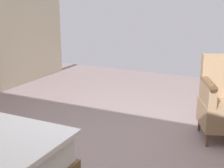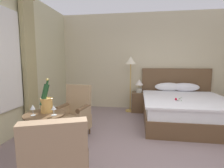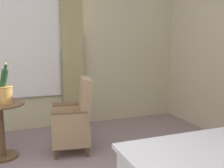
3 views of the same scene
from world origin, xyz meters
TOP-DOWN VIEW (x-y plane):
  - ground_plane at (0.00, 0.00)m, footprint 7.51×7.51m
  - wall_headboard_side at (0.00, 3.06)m, footprint 5.48×0.12m
  - bed at (0.80, 1.92)m, footprint 1.97×2.24m
  - nightstand at (-0.28, 2.65)m, footprint 0.43×0.44m
  - bedside_lamp at (-0.28, 2.65)m, footprint 0.24×0.24m
  - floor_lamp_brass at (-0.53, 2.63)m, footprint 0.32×0.32m
  - side_table_round at (-1.63, -0.17)m, footprint 0.59×0.59m
  - champagne_bucket at (-1.64, -0.10)m, footprint 0.18×0.18m
  - wine_glass_near_bucket at (-1.75, -0.27)m, footprint 0.07×0.07m
  - wine_glass_near_edge at (-1.46, -0.22)m, footprint 0.07×0.07m
  - armchair_by_window at (-1.51, 0.74)m, footprint 0.61×0.60m
  - armchair_facing_bed at (-1.06, -0.97)m, footprint 0.75×0.72m

SIDE VIEW (x-z plane):
  - ground_plane at x=0.00m, z-range 0.00..0.00m
  - nightstand at x=-0.28m, z-range 0.00..0.57m
  - bed at x=0.80m, z-range -0.29..0.98m
  - side_table_round at x=-1.63m, z-range 0.07..0.78m
  - armchair_by_window at x=-1.51m, z-range -0.07..0.94m
  - armchair_facing_bed at x=-1.06m, z-range -0.04..0.92m
  - bedside_lamp at x=-0.28m, z-range 0.61..1.00m
  - wine_glass_near_edge at x=-1.46m, z-range 0.74..0.88m
  - wine_glass_near_bucket at x=-1.75m, z-range 0.74..0.90m
  - champagne_bucket at x=-1.64m, z-range 0.61..1.12m
  - floor_lamp_brass at x=-0.53m, z-range 0.53..2.14m
  - wall_headboard_side at x=0.00m, z-range 0.00..2.92m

